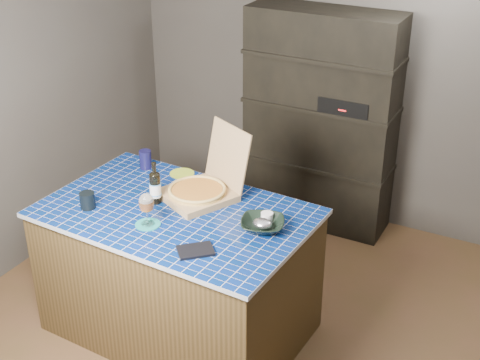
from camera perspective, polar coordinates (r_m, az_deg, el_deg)
The scene contains 14 objects.
room at distance 4.03m, azimuth -0.98°, elevation 2.41°, with size 3.50×3.50×3.50m.
shelving_unit at distance 5.44m, azimuth 6.88°, elevation 5.03°, with size 1.20×0.41×1.80m.
kitchen_island at distance 4.35m, azimuth -5.26°, elevation -7.77°, with size 1.69×1.12×0.90m.
pizza_box at distance 4.23m, azimuth -3.38°, elevation -0.76°, with size 0.57×0.61×0.43m.
mead_bottle at distance 4.18m, azimuth -7.25°, elevation -0.59°, with size 0.07×0.07×0.28m.
teal_trivet at distance 3.99m, azimuth -7.87°, elevation -3.78°, with size 0.15×0.15×0.01m, color #18817B.
wine_glass at distance 3.92m, azimuth -8.00°, elevation -2.01°, with size 0.09×0.09×0.20m.
tumbler at distance 4.21m, azimuth -12.89°, elevation -1.71°, with size 0.09×0.09×0.10m, color black.
dvd_case at distance 3.71m, azimuth -3.82°, elevation -6.03°, with size 0.14×0.20×0.02m, color black.
bowl at distance 3.90m, azimuth 1.93°, elevation -3.83°, with size 0.25×0.25×0.06m, color black.
foil_contents at distance 3.89m, azimuth 1.94°, elevation -3.72°, with size 0.12×0.10×0.05m, color silver.
white_jar at distance 3.97m, azimuth 2.32°, elevation -3.22°, with size 0.07×0.07×0.06m, color white.
navy_cup at distance 4.65m, azimuth -8.08°, elevation 1.75°, with size 0.08×0.08×0.13m, color #100E34.
green_trivet at distance 4.56m, azimuth -4.97°, elevation 0.56°, with size 0.17×0.17×0.01m, color #A7C229.
Camera 1 is at (1.77, -3.20, 2.93)m, focal length 50.00 mm.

